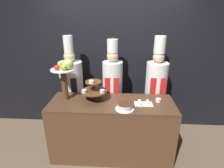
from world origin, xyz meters
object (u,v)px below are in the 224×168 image
Objects in this scene: cup_white at (158,100)px; chef_center_right at (156,86)px; cake_round at (125,106)px; cake_square_tray at (144,103)px; fruit_pedestal at (65,73)px; chef_center_left at (112,86)px; tiered_stand at (94,90)px; chef_left at (72,86)px.

cup_white is 0.04× the size of chef_center_right.
cake_round is 0.32m from cake_square_tray.
fruit_pedestal is 0.90m from chef_center_left.
cake_round is 3.31× the size of cup_white.
chef_center_right is at bearing 0.01° from chef_center_left.
fruit_pedestal is 0.34× the size of chef_center_right.
cake_square_tray is at bearing -7.46° from tiered_stand.
cake_round is 0.91m from chef_center_right.
chef_left is (-1.43, 0.48, 0.00)m from cup_white.
tiered_stand is 0.21× the size of chef_center_right.
cake_round is 0.14× the size of chef_center_left.
chef_center_right is at bearing 25.11° from tiered_stand.
chef_center_left reaches higher than fruit_pedestal.
chef_center_left is (-0.48, 0.57, 0.03)m from cake_square_tray.
chef_center_right is at bearing 84.67° from cup_white.
chef_left is at bearing -180.00° from chef_center_left.
cake_square_tray is at bearing -4.77° from fruit_pedestal.
tiered_stand is 0.22× the size of chef_center_left.
tiered_stand is 0.68m from chef_left.
cake_round is 0.99× the size of cake_square_tray.
cake_round is 1.18m from chef_left.
cup_white is (0.50, 0.25, -0.02)m from cake_round.
chef_center_right is (1.41, 0.47, -0.37)m from fruit_pedestal.
fruit_pedestal reaches higher than cake_round.
chef_center_right reaches higher than chef_left.
cake_round is at bearing -28.90° from tiered_stand.
chef_center_right reaches higher than chef_center_left.
tiered_stand is at bearing -154.89° from chef_center_right.
cup_white is 1.51m from chef_left.
cake_round is at bearing -37.97° from chef_left.
fruit_pedestal is 2.43× the size of cake_square_tray.
fruit_pedestal is 0.98m from cake_round.
chef_center_left is (0.72, 0.00, 0.02)m from chef_left.
chef_center_left is at bearing 61.66° from tiered_stand.
fruit_pedestal is 1.43m from cup_white.
chef_left is 1.47m from chef_center_right.
cake_square_tray is at bearing -115.46° from chef_center_right.
chef_center_left reaches higher than cake_round.
chef_center_left reaches higher than cup_white.
cake_square_tray is 1.33m from chef_left.
chef_center_right reaches higher than fruit_pedestal.
tiered_stand is 0.76m from cake_square_tray.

